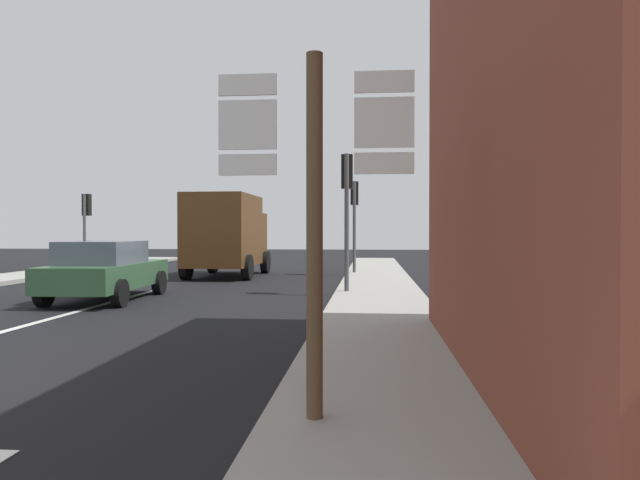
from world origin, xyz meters
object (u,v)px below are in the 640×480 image
Objects in this scene: delivery_truck at (227,233)px; traffic_light_far_left at (86,214)px; route_sign_post at (315,208)px; traffic_light_far_right at (354,206)px; sedan_far at (106,270)px; traffic_light_near_right at (347,191)px.

traffic_light_far_left reaches higher than delivery_truck.
delivery_truck is 1.56× the size of route_sign_post.
route_sign_post is 17.42m from traffic_light_far_right.
delivery_truck is at bearing 81.35° from sedan_far.
traffic_light_far_left is (-6.41, 1.70, 0.77)m from delivery_truck.
traffic_light_far_left is (-5.26, 9.25, 1.66)m from sedan_far.
traffic_light_far_right reaches higher than route_sign_post.
traffic_light_near_right is (5.92, 1.55, 2.02)m from sedan_far.
sedan_far is at bearing -124.69° from traffic_light_far_right.
route_sign_post is 10.45m from traffic_light_near_right.
traffic_light_near_right is at bearing 90.89° from route_sign_post.
traffic_light_far_right is 1.11× the size of traffic_light_far_left.
route_sign_post is at bearing -57.93° from traffic_light_far_left.
traffic_light_near_right reaches higher than delivery_truck.
traffic_light_far_right is (4.77, 1.00, 1.05)m from delivery_truck.
route_sign_post is at bearing -89.47° from traffic_light_far_right.
traffic_light_far_left is (-11.18, 0.70, -0.28)m from traffic_light_far_right.
delivery_truck is at bearing -14.86° from traffic_light_far_left.
traffic_light_near_right is (4.77, -5.99, 1.13)m from delivery_truck.
route_sign_post reaches higher than delivery_truck.
delivery_truck is 1.33× the size of traffic_light_near_right.
route_sign_post is at bearing -55.53° from sedan_far.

